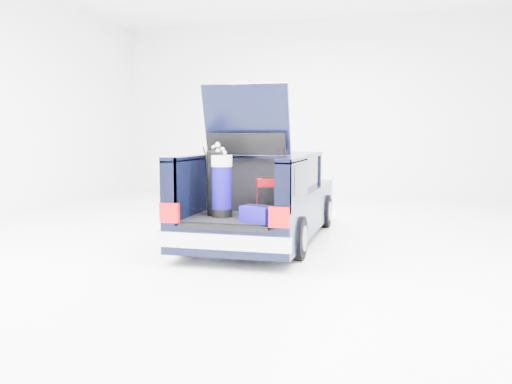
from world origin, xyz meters
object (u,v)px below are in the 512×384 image
(red_suitcase, at_px, (268,197))
(blue_duffel, at_px, (259,214))
(car, at_px, (265,199))
(blue_golf_bag, at_px, (222,185))
(black_golf_bag, at_px, (217,183))

(red_suitcase, xyz_separation_m, blue_duffel, (0.05, -0.72, -0.15))
(car, height_order, blue_golf_bag, car)
(blue_duffel, bearing_deg, black_golf_bag, 173.83)
(car, xyz_separation_m, blue_duffel, (0.41, -1.99, 0.03))
(black_golf_bag, height_order, blue_duffel, black_golf_bag)
(black_golf_bag, bearing_deg, blue_duffel, -46.60)
(blue_duffel, bearing_deg, blue_golf_bag, 176.72)
(car, xyz_separation_m, black_golf_bag, (-0.32, -1.56, 0.39))
(red_suitcase, distance_m, black_golf_bag, 0.77)
(black_golf_bag, xyz_separation_m, blue_golf_bag, (0.11, -0.11, -0.02))
(black_golf_bag, height_order, blue_golf_bag, black_golf_bag)
(red_suitcase, xyz_separation_m, blue_golf_bag, (-0.57, -0.39, 0.18))
(black_golf_bag, distance_m, blue_golf_bag, 0.16)
(red_suitcase, height_order, blue_duffel, red_suitcase)
(blue_golf_bag, distance_m, blue_duffel, 0.77)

